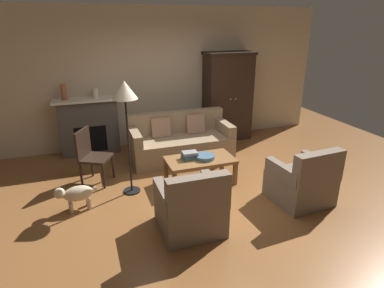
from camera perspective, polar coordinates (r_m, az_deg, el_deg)
name	(u,v)px	position (r m, az deg, el deg)	size (l,w,h in m)	color
ground_plane	(204,193)	(5.12, 2.12, -8.53)	(9.60, 9.60, 0.00)	brown
back_wall	(161,77)	(6.98, -5.46, 11.61)	(7.20, 0.10, 2.80)	beige
fireplace	(89,126)	(6.73, -17.59, 3.09)	(1.26, 0.48, 1.12)	#4C4947
armoire	(228,96)	(7.23, 6.26, 8.31)	(1.06, 0.57, 1.90)	black
couch	(181,142)	(6.25, -2.01, 0.31)	(1.92, 0.86, 0.86)	#937A5B
coffee_table	(200,162)	(5.28, 1.44, -3.12)	(1.10, 0.60, 0.42)	olive
fruit_bowl	(205,157)	(5.25, 2.26, -2.25)	(0.32, 0.32, 0.06)	slate
book_stack	(190,155)	(5.23, -0.42, -2.00)	(0.26, 0.19, 0.12)	#427A4C
mantel_vase_terracotta	(64,92)	(6.55, -21.59, 8.48)	(0.11, 0.11, 0.30)	#A86042
mantel_vase_cream	(95,93)	(6.56, -16.62, 8.59)	(0.11, 0.11, 0.19)	beige
armchair_near_left	(191,208)	(4.13, -0.15, -11.22)	(0.78, 0.77, 0.88)	#756656
armchair_near_right	(302,182)	(5.00, 18.84, -6.40)	(0.83, 0.82, 0.88)	#756656
side_chair_wooden	(90,153)	(5.48, -17.43, -1.52)	(0.60, 0.60, 0.90)	black
floor_lamp	(125,97)	(4.70, -11.68, 8.10)	(0.36, 0.36, 1.74)	black
dog	(76,194)	(4.85, -19.74, -8.30)	(0.57, 0.24, 0.39)	beige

